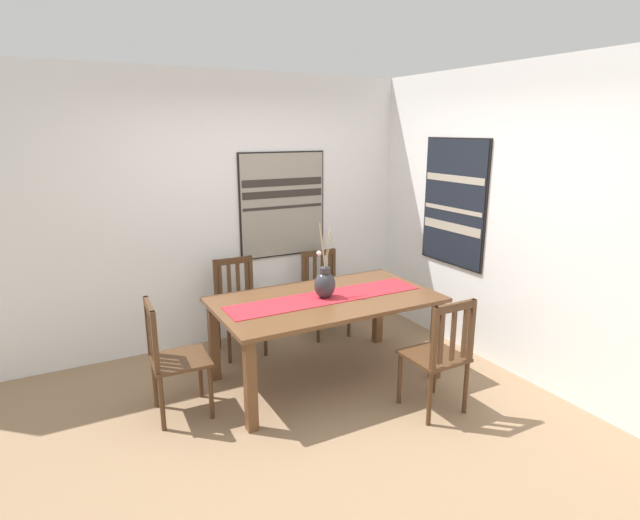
# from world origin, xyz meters

# --- Properties ---
(ground_plane) EXTENTS (6.40, 6.40, 0.03)m
(ground_plane) POSITION_xyz_m (0.00, 0.00, -0.01)
(ground_plane) COLOR #8E7051
(wall_back) EXTENTS (6.40, 0.12, 2.70)m
(wall_back) POSITION_xyz_m (0.00, 1.86, 1.35)
(wall_back) COLOR white
(wall_back) RESTS_ON ground_plane
(wall_side) EXTENTS (0.12, 6.40, 2.70)m
(wall_side) POSITION_xyz_m (1.86, 0.00, 1.35)
(wall_side) COLOR white
(wall_side) RESTS_ON ground_plane
(dining_table) EXTENTS (1.89, 1.06, 0.75)m
(dining_table) POSITION_xyz_m (0.26, 0.52, 0.66)
(dining_table) COLOR brown
(dining_table) RESTS_ON ground_plane
(table_runner) EXTENTS (1.74, 0.36, 0.01)m
(table_runner) POSITION_xyz_m (0.26, 0.52, 0.76)
(table_runner) COLOR #B7232D
(table_runner) RESTS_ON dining_table
(centerpiece_vase) EXTENTS (0.21, 0.20, 0.63)m
(centerpiece_vase) POSITION_xyz_m (0.25, 0.52, 0.88)
(centerpiece_vase) COLOR #333338
(centerpiece_vase) RESTS_ON dining_table
(chair_0) EXTENTS (0.43, 0.43, 0.92)m
(chair_0) POSITION_xyz_m (-0.21, 1.45, 0.48)
(chair_0) COLOR #4C301C
(chair_0) RESTS_ON ground_plane
(chair_1) EXTENTS (0.44, 0.44, 0.93)m
(chair_1) POSITION_xyz_m (-1.06, 0.55, 0.49)
(chair_1) COLOR #4C301C
(chair_1) RESTS_ON ground_plane
(chair_2) EXTENTS (0.44, 0.44, 0.88)m
(chair_2) POSITION_xyz_m (0.76, 1.47, 0.47)
(chair_2) COLOR #4C301C
(chair_2) RESTS_ON ground_plane
(chair_3) EXTENTS (0.42, 0.42, 0.94)m
(chair_3) POSITION_xyz_m (0.76, -0.37, 0.48)
(chair_3) COLOR #4C301C
(chair_3) RESTS_ON ground_plane
(painting_on_back_wall) EXTENTS (0.96, 0.05, 1.10)m
(painting_on_back_wall) POSITION_xyz_m (0.44, 1.79, 1.38)
(painting_on_back_wall) COLOR black
(painting_on_side_wall) EXTENTS (0.05, 0.85, 1.25)m
(painting_on_side_wall) POSITION_xyz_m (1.79, 0.68, 1.45)
(painting_on_side_wall) COLOR black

